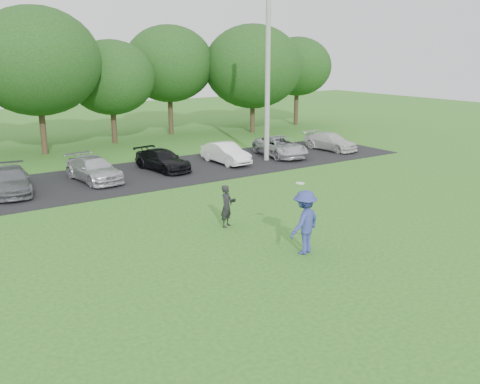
# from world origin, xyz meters

# --- Properties ---
(ground) EXTENTS (100.00, 100.00, 0.00)m
(ground) POSITION_xyz_m (0.00, 0.00, 0.00)
(ground) COLOR #2E661D
(ground) RESTS_ON ground
(parking_lot) EXTENTS (32.00, 6.50, 0.03)m
(parking_lot) POSITION_xyz_m (0.00, 13.00, 0.01)
(parking_lot) COLOR black
(parking_lot) RESTS_ON ground
(utility_pole) EXTENTS (0.28, 0.28, 9.25)m
(utility_pole) POSITION_xyz_m (7.92, 12.42, 4.62)
(utility_pole) COLOR #999A95
(utility_pole) RESTS_ON ground
(frisbee_player) EXTENTS (1.46, 1.09, 2.28)m
(frisbee_player) POSITION_xyz_m (0.23, 0.31, 1.01)
(frisbee_player) COLOR #313C8C
(frisbee_player) RESTS_ON ground
(camera_bystander) EXTENTS (0.66, 0.59, 1.52)m
(camera_bystander) POSITION_xyz_m (-0.35, 3.83, 0.76)
(camera_bystander) COLOR black
(camera_bystander) RESTS_ON ground
(parked_cars) EXTENTS (28.16, 4.63, 1.20)m
(parked_cars) POSITION_xyz_m (0.17, 13.02, 0.59)
(parked_cars) COLOR #B6B8BE
(parked_cars) RESTS_ON parking_lot
(tree_row) EXTENTS (42.39, 9.85, 8.64)m
(tree_row) POSITION_xyz_m (1.51, 22.76, 4.91)
(tree_row) COLOR #38281C
(tree_row) RESTS_ON ground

